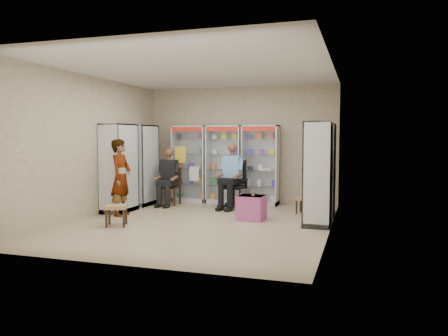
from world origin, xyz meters
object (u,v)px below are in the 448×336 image
(cabinet_right_far, at_px, (323,170))
(pink_trunk, at_px, (252,208))
(seated_shopkeeper, at_px, (233,178))
(wooden_chair, at_px, (171,186))
(cabinet_back_right, at_px, (261,165))
(cabinet_right_near, at_px, (318,174))
(cabinet_left_near, at_px, (119,168))
(cabinet_back_mid, at_px, (225,164))
(office_chair, at_px, (233,184))
(woven_stool_a, at_px, (305,206))
(standing_man, at_px, (121,177))
(cabinet_back_left, at_px, (190,164))
(woven_stool_b, at_px, (116,216))
(cabinet_left_far, at_px, (142,165))

(cabinet_right_far, xyz_separation_m, pink_trunk, (-1.35, -0.96, -0.75))
(cabinet_right_far, bearing_deg, seated_shopkeeper, 81.04)
(wooden_chair, bearing_deg, cabinet_back_right, 18.75)
(cabinet_right_near, distance_m, cabinet_left_near, 4.46)
(cabinet_back_mid, distance_m, office_chair, 0.97)
(cabinet_back_right, distance_m, pink_trunk, 2.24)
(cabinet_right_near, xyz_separation_m, pink_trunk, (-1.35, 0.14, -0.75))
(cabinet_back_mid, xyz_separation_m, office_chair, (0.45, -0.74, -0.42))
(woven_stool_a, xyz_separation_m, standing_man, (-3.79, -1.42, 0.65))
(cabinet_back_left, xyz_separation_m, cabinet_right_far, (3.53, -1.13, 0.00))
(cabinet_right_far, relative_size, cabinet_left_near, 1.00)
(cabinet_right_far, bearing_deg, pink_trunk, 125.62)
(cabinet_back_left, relative_size, cabinet_back_mid, 1.00)
(pink_trunk, bearing_deg, office_chair, 120.07)
(cabinet_right_near, distance_m, office_chair, 2.63)
(cabinet_left_near, distance_m, seated_shopkeeper, 2.65)
(cabinet_back_right, height_order, seated_shopkeeper, cabinet_back_right)
(cabinet_back_left, height_order, wooden_chair, cabinet_back_left)
(seated_shopkeeper, height_order, woven_stool_b, seated_shopkeeper)
(cabinet_left_far, xyz_separation_m, cabinet_left_near, (0.00, -1.10, 0.00))
(cabinet_left_far, distance_m, woven_stool_a, 4.15)
(pink_trunk, xyz_separation_m, woven_stool_a, (0.96, 1.09, -0.07))
(cabinet_left_far, xyz_separation_m, seated_shopkeeper, (2.33, 0.14, -0.27))
(cabinet_back_mid, relative_size, office_chair, 1.74)
(cabinet_right_near, distance_m, seated_shopkeeper, 2.58)
(woven_stool_b, distance_m, standing_man, 1.33)
(seated_shopkeeper, bearing_deg, cabinet_left_near, -142.61)
(cabinet_back_mid, relative_size, pink_trunk, 3.81)
(standing_man, bearing_deg, woven_stool_a, -72.52)
(cabinet_back_left, bearing_deg, cabinet_left_far, -135.00)
(cabinet_right_near, xyz_separation_m, woven_stool_a, (-0.39, 1.22, -0.82))
(cabinet_right_near, bearing_deg, cabinet_back_right, 36.16)
(cabinet_left_near, height_order, seated_shopkeeper, cabinet_left_near)
(cabinet_right_near, xyz_separation_m, standing_man, (-4.18, -0.20, -0.17))
(cabinet_back_left, relative_size, cabinet_left_far, 1.00)
(cabinet_back_right, height_order, cabinet_left_far, same)
(cabinet_left_near, height_order, standing_man, cabinet_left_near)
(cabinet_right_far, xyz_separation_m, office_chair, (-2.13, 0.39, -0.42))
(cabinet_right_far, height_order, pink_trunk, cabinet_right_far)
(wooden_chair, bearing_deg, cabinet_right_near, -21.64)
(wooden_chair, xyz_separation_m, woven_stool_b, (0.11, -2.75, -0.27))
(cabinet_back_left, height_order, cabinet_right_near, same)
(cabinet_back_mid, xyz_separation_m, woven_stool_b, (-1.09, -3.48, -0.80))
(cabinet_right_near, height_order, office_chair, cabinet_right_near)
(cabinet_back_right, bearing_deg, standing_man, -136.38)
(woven_stool_a, bearing_deg, cabinet_right_far, -17.73)
(seated_shopkeeper, height_order, standing_man, standing_man)
(cabinet_back_right, relative_size, office_chair, 1.74)
(cabinet_left_far, bearing_deg, cabinet_back_right, 108.19)
(cabinet_back_mid, relative_size, cabinet_right_near, 1.00)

